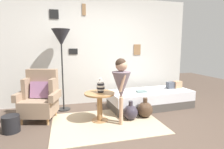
{
  "coord_description": "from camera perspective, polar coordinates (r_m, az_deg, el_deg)",
  "views": [
    {
      "loc": [
        -0.8,
        -2.64,
        1.4
      ],
      "look_at": [
        0.15,
        0.95,
        0.85
      ],
      "focal_mm": 29.55,
      "sensor_mm": 36.0,
      "label": 1
    }
  ],
  "objects": [
    {
      "name": "demijohn_near",
      "position": [
        3.67,
        5.76,
        -11.53
      ],
      "size": [
        0.29,
        0.29,
        0.37
      ],
      "color": "#332D38",
      "rests_on": "ground"
    },
    {
      "name": "book_on_daybed",
      "position": [
        4.22,
        9.08,
        -5.18
      ],
      "size": [
        0.24,
        0.19,
        0.03
      ],
      "primitive_type": "cube",
      "rotation": [
        0.0,
        0.0,
        -0.13
      ],
      "color": "slate",
      "rests_on": "daybed"
    },
    {
      "name": "floor_lamp",
      "position": [
        4.16,
        -15.45,
        10.13
      ],
      "size": [
        0.39,
        0.39,
        1.79
      ],
      "color": "black",
      "rests_on": "ground"
    },
    {
      "name": "armchair",
      "position": [
        3.87,
        -21.37,
        -6.53
      ],
      "size": [
        0.86,
        0.73,
        0.97
      ],
      "color": "tan",
      "rests_on": "ground"
    },
    {
      "name": "magazine_basket",
      "position": [
        3.58,
        -28.78,
        -13.24
      ],
      "size": [
        0.28,
        0.28,
        0.28
      ],
      "primitive_type": "cylinder",
      "color": "black",
      "rests_on": "ground"
    },
    {
      "name": "vase_striped",
      "position": [
        3.5,
        -3.52,
        -3.72
      ],
      "size": [
        0.15,
        0.15,
        0.27
      ],
      "color": "black",
      "rests_on": "side_table"
    },
    {
      "name": "daybed",
      "position": [
        4.45,
        11.72,
        -7.39
      ],
      "size": [
        1.95,
        0.93,
        0.4
      ],
      "color": "#4C4742",
      "rests_on": "ground"
    },
    {
      "name": "side_table",
      "position": [
        3.53,
        -3.84,
        -8.11
      ],
      "size": [
        0.57,
        0.57,
        0.56
      ],
      "color": "#9E7042",
      "rests_on": "ground"
    },
    {
      "name": "person_child",
      "position": [
        3.3,
        2.89,
        -2.38
      ],
      "size": [
        0.34,
        0.34,
        1.21
      ],
      "color": "tan",
      "rests_on": "ground"
    },
    {
      "name": "rug",
      "position": [
        3.54,
        -1.65,
        -14.78
      ],
      "size": [
        1.97,
        1.42,
        0.01
      ],
      "primitive_type": "cube",
      "color": "tan",
      "rests_on": "ground"
    },
    {
      "name": "pillow_head",
      "position": [
        4.83,
        19.59,
        -2.96
      ],
      "size": [
        0.23,
        0.16,
        0.17
      ],
      "primitive_type": "cube",
      "rotation": [
        0.0,
        0.0,
        0.2
      ],
      "color": "tan",
      "rests_on": "daybed"
    },
    {
      "name": "gallery_wall",
      "position": [
        4.66,
        -4.97,
        7.19
      ],
      "size": [
        4.8,
        0.12,
        2.6
      ],
      "color": "beige",
      "rests_on": "ground"
    },
    {
      "name": "ground_plane",
      "position": [
        3.09,
        1.9,
        -18.51
      ],
      "size": [
        12.0,
        12.0,
        0.0
      ],
      "primitive_type": "plane",
      "color": "#4C3D33"
    },
    {
      "name": "pillow_mid",
      "position": [
        4.73,
        17.68,
        -3.17
      ],
      "size": [
        0.21,
        0.14,
        0.16
      ],
      "primitive_type": "cube",
      "rotation": [
        0.0,
        0.0,
        0.12
      ],
      "color": "#474C56",
      "rests_on": "daybed"
    },
    {
      "name": "demijohn_far",
      "position": [
        3.83,
        10.16,
        -10.58
      ],
      "size": [
        0.31,
        0.31,
        0.4
      ],
      "color": "#473323",
      "rests_on": "ground"
    }
  ]
}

